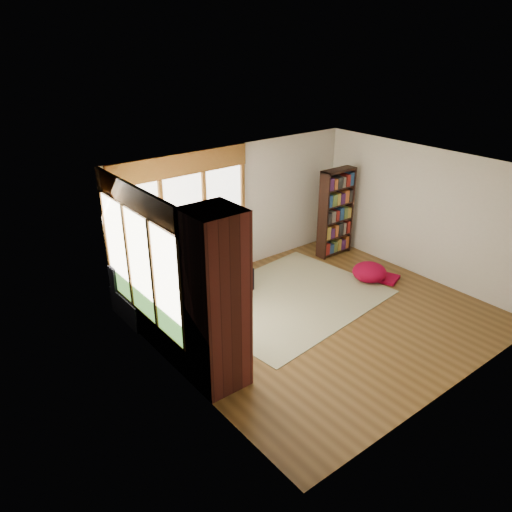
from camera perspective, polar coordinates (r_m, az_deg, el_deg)
floor at (r=8.89m, az=7.41°, el=-6.84°), size 5.50×5.50×0.00m
ceiling at (r=7.86m, az=8.44°, el=9.55°), size 5.50×5.50×0.00m
wall_back at (r=10.05m, az=-2.33°, el=5.37°), size 5.50×0.04×2.60m
wall_front at (r=7.00m, az=22.67°, el=-5.69°), size 5.50×0.04×2.60m
wall_left at (r=6.77m, az=-8.73°, el=-4.94°), size 0.04×5.00×2.60m
wall_right at (r=10.33m, az=18.69°, el=4.60°), size 0.04×5.00×2.60m
windows_back at (r=9.40m, az=-8.16°, el=4.07°), size 2.82×0.10×1.90m
windows_left at (r=7.72m, az=-13.04°, el=-1.02°), size 0.10×2.62×1.90m
roller_blind at (r=8.29m, az=-15.65°, el=3.49°), size 0.03×0.72×0.90m
brick_chimney at (r=6.66m, az=-4.60°, el=-5.23°), size 0.70×0.70×2.60m
sectional_sofa at (r=8.89m, az=-9.40°, el=-4.71°), size 2.20×2.20×0.80m
area_rug at (r=9.37m, az=3.71°, el=-4.88°), size 3.71×3.00×0.01m
bookshelf at (r=10.99m, az=9.12°, el=4.92°), size 0.83×0.28×1.93m
pouf at (r=10.18m, az=12.85°, el=-1.74°), size 0.90×0.90×0.36m
dog_tan at (r=8.75m, az=-7.64°, el=-1.59°), size 0.92×0.97×0.47m
dog_brindle at (r=8.02m, az=-8.88°, el=-4.30°), size 0.81×0.96×0.47m
throw_pillows at (r=8.77m, az=-9.27°, el=-1.88°), size 1.98×1.68×0.45m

